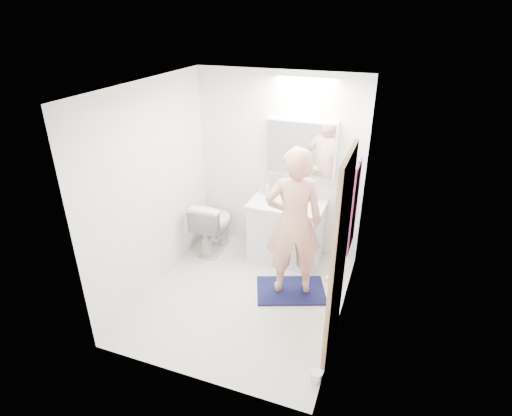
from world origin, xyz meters
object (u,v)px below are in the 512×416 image
at_px(vanity_cabinet, 286,233).
at_px(medicine_cabinet, 301,147).
at_px(soap_bottle_b, 275,189).
at_px(toothbrush_cup, 303,197).
at_px(person, 294,223).
at_px(toilet, 213,225).
at_px(soap_bottle_a, 267,187).
at_px(toilet_paper_roll, 316,376).

bearing_deg(vanity_cabinet, medicine_cabinet, 66.06).
relative_size(soap_bottle_b, toothbrush_cup, 1.70).
height_order(person, toothbrush_cup, person).
distance_m(medicine_cabinet, soap_bottle_b, 0.67).
relative_size(medicine_cabinet, soap_bottle_b, 5.14).
bearing_deg(medicine_cabinet, toilet, -163.42).
bearing_deg(toothbrush_cup, toilet, -166.74).
relative_size(person, soap_bottle_a, 8.12).
xyz_separation_m(medicine_cabinet, person, (0.18, -0.89, -0.58)).
height_order(soap_bottle_a, toilet_paper_roll, soap_bottle_a).
relative_size(vanity_cabinet, soap_bottle_b, 5.26).
xyz_separation_m(soap_bottle_a, toilet_paper_roll, (1.16, -2.01, -0.88)).
bearing_deg(vanity_cabinet, toilet_paper_roll, -65.47).
height_order(person, soap_bottle_b, person).
relative_size(medicine_cabinet, toilet_paper_roll, 8.00).
relative_size(medicine_cabinet, person, 0.50).
height_order(soap_bottle_b, toilet_paper_roll, soap_bottle_b).
distance_m(medicine_cabinet, toilet_paper_roll, 2.64).
distance_m(vanity_cabinet, toothbrush_cup, 0.53).
relative_size(soap_bottle_b, toilet_paper_roll, 1.56).
bearing_deg(soap_bottle_a, person, -54.62).
height_order(toilet, toilet_paper_roll, toilet).
distance_m(person, toothbrush_cup, 0.85).
height_order(medicine_cabinet, soap_bottle_b, medicine_cabinet).
bearing_deg(toilet, toilet_paper_roll, 134.94).
bearing_deg(toothbrush_cup, vanity_cabinet, -136.58).
height_order(medicine_cabinet, toothbrush_cup, medicine_cabinet).
xyz_separation_m(vanity_cabinet, toothbrush_cup, (0.17, 0.16, 0.48)).
xyz_separation_m(medicine_cabinet, toilet_paper_roll, (0.75, -2.07, -1.45)).
bearing_deg(soap_bottle_b, vanity_cabinet, -39.57).
height_order(soap_bottle_a, toothbrush_cup, soap_bottle_a).
bearing_deg(soap_bottle_b, toilet_paper_roll, -62.39).
relative_size(soap_bottle_a, toilet_paper_roll, 1.96).
bearing_deg(toilet, person, 154.30).
xyz_separation_m(soap_bottle_b, toilet_paper_roll, (1.07, -2.04, -0.86)).
distance_m(toilet, toothbrush_cup, 1.29).
distance_m(toilet, person, 1.49).
distance_m(person, soap_bottle_b, 0.99).
height_order(soap_bottle_b, toothbrush_cup, soap_bottle_b).
bearing_deg(soap_bottle_b, soap_bottle_a, -163.21).
bearing_deg(toilet, toothbrush_cup, -168.46).
bearing_deg(toothbrush_cup, soap_bottle_b, 177.04).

